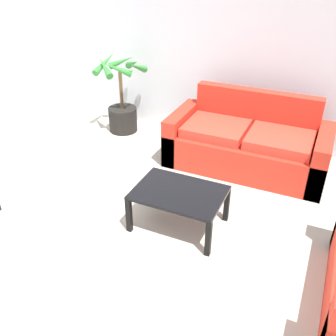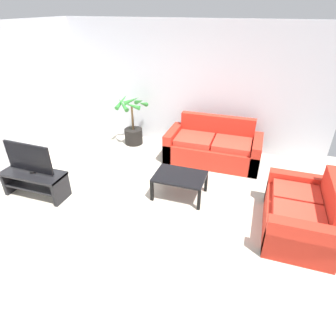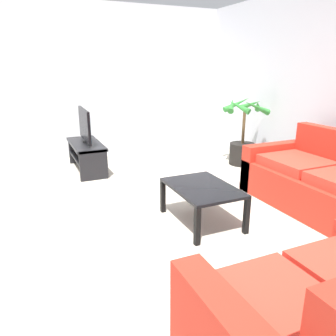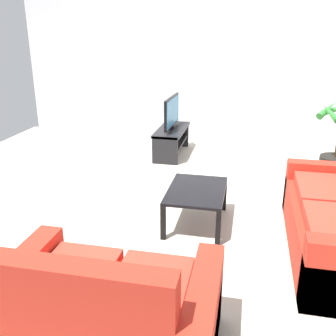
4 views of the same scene
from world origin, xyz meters
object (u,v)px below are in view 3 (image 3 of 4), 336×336
at_px(couch_main, 325,186).
at_px(tv_stand, 87,152).
at_px(coffee_table, 202,191).
at_px(couch_loveseat, 329,330).
at_px(tv, 85,125).
at_px(potted_palm, 243,140).

height_order(couch_main, tv_stand, couch_main).
height_order(couch_main, coffee_table, couch_main).
xyz_separation_m(couch_loveseat, coffee_table, (-1.91, 0.31, 0.06)).
xyz_separation_m(tv, potted_palm, (0.73, 2.49, -0.32)).
relative_size(tv_stand, coffee_table, 1.27).
xyz_separation_m(tv_stand, coffee_table, (2.39, 0.77, 0.06)).
xyz_separation_m(tv, coffee_table, (2.39, 0.76, -0.38)).
bearing_deg(potted_palm, tv, -106.24).
xyz_separation_m(couch_main, couch_loveseat, (1.60, -1.77, -0.00)).
bearing_deg(coffee_table, tv_stand, -162.17).
distance_m(tv_stand, potted_palm, 2.60).
height_order(coffee_table, potted_palm, potted_palm).
height_order(tv_stand, tv, tv).
bearing_deg(couch_loveseat, tv_stand, -173.94).
xyz_separation_m(couch_main, tv, (-2.69, -2.23, 0.44)).
bearing_deg(potted_palm, tv_stand, -106.23).
relative_size(couch_loveseat, tv_stand, 1.29).
distance_m(couch_main, tv, 3.52).
bearing_deg(couch_loveseat, potted_palm, 150.23).
distance_m(coffee_table, potted_palm, 2.40).
bearing_deg(tv, couch_main, 39.60).
distance_m(tv_stand, tv, 0.44).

